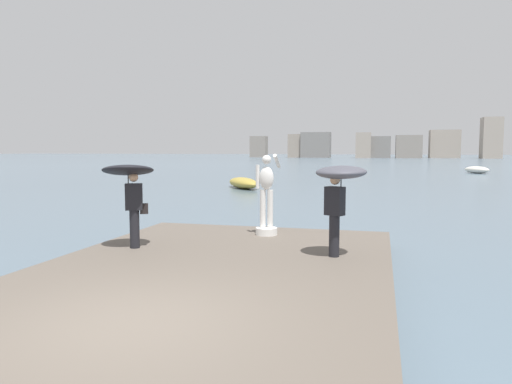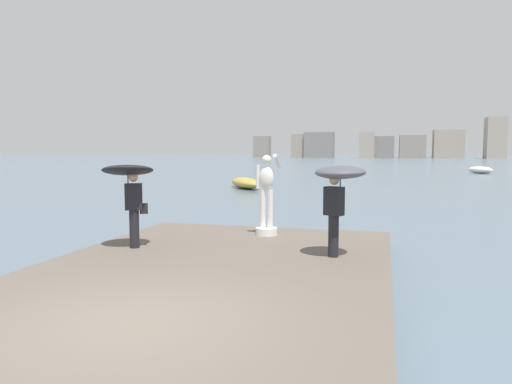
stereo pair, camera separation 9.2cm
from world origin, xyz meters
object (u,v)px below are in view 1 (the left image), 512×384
boat_near (477,170)px  onlooker_left (130,181)px  statue_white_figure (267,200)px  boat_mid (243,183)px  onlooker_right (339,183)px

boat_near → onlooker_left: bearing=-108.3°
statue_white_figure → boat_mid: (-6.17, 19.08, -0.95)m
onlooker_left → boat_near: onlooker_left is taller
statue_white_figure → boat_mid: statue_white_figure is taller
onlooker_right → statue_white_figure: bearing=133.7°
onlooker_left → boat_near: (15.69, 47.36, -1.55)m
boat_mid → statue_white_figure: bearing=-72.1°
statue_white_figure → onlooker_left: statue_white_figure is taller
statue_white_figure → boat_near: (13.07, 44.95, -0.93)m
boat_mid → onlooker_right: bearing=-68.8°
onlooker_left → boat_mid: bearing=99.4°
onlooker_left → onlooker_right: size_ratio=1.02×
onlooker_left → boat_mid: 21.84m
onlooker_right → boat_mid: 22.84m
onlooker_left → boat_mid: onlooker_left is taller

